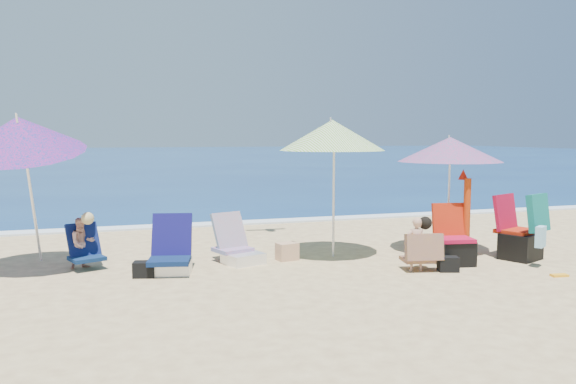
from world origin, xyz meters
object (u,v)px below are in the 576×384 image
object	(u,v)px
furled_umbrella	(466,211)
chair_navy	(170,258)
umbrella_striped	(332,135)
person_left	(83,243)
umbrella_turquoise	(450,149)
camp_chair_left	(454,246)
camp_chair_right	(522,235)
person_center	(419,245)
chair_rainbow	(238,250)
umbrella_blue	(20,135)

from	to	relation	value
furled_umbrella	chair_navy	distance (m)	4.52
umbrella_striped	person_left	size ratio (longest dim) A/B	2.66
umbrella_turquoise	camp_chair_left	world-z (taller)	umbrella_turquoise
chair_navy	camp_chair_right	bearing A→B (deg)	-8.21
camp_chair_right	person_center	distance (m)	1.95
umbrella_striped	furled_umbrella	size ratio (longest dim) A/B	1.56
furled_umbrella	person_left	world-z (taller)	furled_umbrella
umbrella_striped	camp_chair_right	distance (m)	3.36
chair_rainbow	camp_chair_left	size ratio (longest dim) A/B	0.98
furled_umbrella	chair_rainbow	world-z (taller)	furled_umbrella
umbrella_blue	chair_rainbow	size ratio (longest dim) A/B	2.66
chair_navy	umbrella_striped	bearing A→B (deg)	6.68
umbrella_turquoise	furled_umbrella	world-z (taller)	umbrella_turquoise
camp_chair_right	person_center	bearing A→B (deg)	-173.68
umbrella_turquoise	camp_chair_right	distance (m)	1.76
umbrella_blue	camp_chair_left	xyz separation A→B (m)	(6.13, -1.37, -1.69)
chair_rainbow	umbrella_striped	bearing A→B (deg)	-2.62
umbrella_striped	chair_rainbow	bearing A→B (deg)	177.38
chair_navy	person_center	world-z (taller)	chair_navy
umbrella_striped	camp_chair_right	bearing A→B (deg)	-21.17
umbrella_blue	furled_umbrella	bearing A→B (deg)	-10.85
camp_chair_right	person_left	xyz separation A→B (m)	(-6.55, 1.42, -0.00)
camp_chair_left	person_left	distance (m)	5.53
umbrella_blue	camp_chair_left	world-z (taller)	umbrella_blue
umbrella_blue	person_left	size ratio (longest dim) A/B	2.86
camp_chair_left	person_center	distance (m)	0.79
furled_umbrella	person_center	bearing A→B (deg)	-159.26
chair_rainbow	camp_chair_left	world-z (taller)	camp_chair_left
umbrella_turquoise	person_left	size ratio (longest dim) A/B	2.65
umbrella_turquoise	furled_umbrella	size ratio (longest dim) A/B	1.56
chair_navy	chair_rainbow	size ratio (longest dim) A/B	0.97
chair_rainbow	person_center	distance (m)	2.73
umbrella_turquoise	umbrella_blue	distance (m)	6.55
chair_navy	camp_chair_left	size ratio (longest dim) A/B	0.95
chair_navy	person_left	world-z (taller)	person_left
camp_chair_left	person_center	xyz separation A→B (m)	(-0.74, -0.25, 0.11)
umbrella_turquoise	umbrella_blue	bearing A→B (deg)	174.79
camp_chair_left	chair_navy	bearing A→B (deg)	169.99
chair_rainbow	chair_navy	bearing A→B (deg)	-160.66
chair_rainbow	camp_chair_left	bearing A→B (deg)	-19.65
chair_navy	person_left	size ratio (longest dim) A/B	1.04
chair_rainbow	camp_chair_right	world-z (taller)	camp_chair_right
umbrella_blue	person_center	size ratio (longest dim) A/B	3.05
umbrella_blue	camp_chair_left	bearing A→B (deg)	-12.55
umbrella_striped	chair_rainbow	world-z (taller)	umbrella_striped
person_center	person_left	size ratio (longest dim) A/B	0.94
umbrella_blue	chair_rainbow	world-z (taller)	umbrella_blue
camp_chair_right	person_center	size ratio (longest dim) A/B	1.45
chair_rainbow	camp_chair_right	distance (m)	4.45
umbrella_striped	umbrella_blue	xyz separation A→B (m)	(-4.56, 0.33, 0.01)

